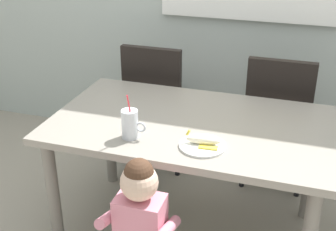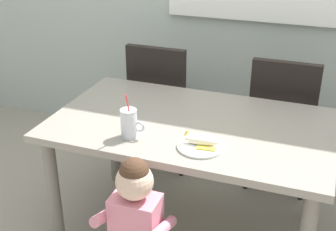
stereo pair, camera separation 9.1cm
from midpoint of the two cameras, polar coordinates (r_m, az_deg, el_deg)
ground_plane at (r=2.84m, az=3.55°, el=-14.53°), size 24.00×24.00×0.00m
dining_table at (r=2.47m, az=3.96°, el=-2.80°), size 1.51×0.90×0.75m
dining_chair_left at (r=3.23m, az=0.05°, el=2.12°), size 0.44×0.45×0.96m
dining_chair_right at (r=3.07m, az=15.25°, el=-0.16°), size 0.44×0.45×0.96m
toddler_standing at (r=2.09m, az=-2.86°, el=-12.97°), size 0.33×0.24×0.84m
milk_cup at (r=2.24m, az=-3.83°, el=-1.22°), size 0.13×0.08×0.25m
snack_plate at (r=2.17m, az=5.37°, el=-3.96°), size 0.23×0.23×0.01m
peeled_banana at (r=2.17m, az=5.55°, el=-3.31°), size 0.17×0.11×0.07m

